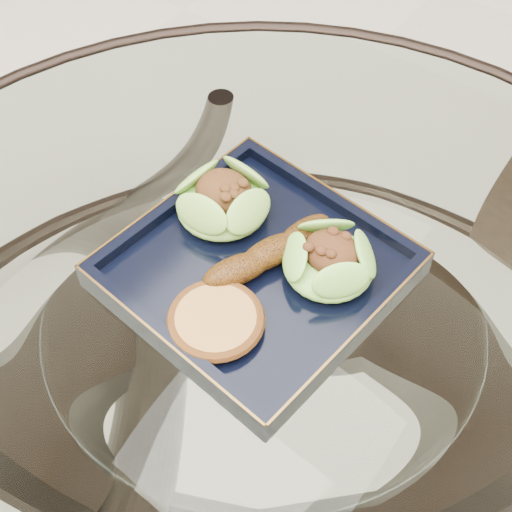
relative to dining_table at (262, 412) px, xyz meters
The scene contains 6 objects.
dining_table is the anchor object (origin of this frame).
navy_plate 0.19m from the dining_table, 132.18° to the left, with size 0.27×0.27×0.02m, color black.
lettuce_wrap_left 0.26m from the dining_table, 142.84° to the left, with size 0.10×0.10×0.04m, color #549F2E.
lettuce_wrap_right 0.23m from the dining_table, 83.58° to the left, with size 0.10×0.10×0.03m, color #61AE32.
roasted_plantain 0.22m from the dining_table, 121.74° to the left, with size 0.15×0.03×0.03m, color #562C09.
crumb_patty 0.20m from the dining_table, 149.76° to the right, with size 0.09×0.09×0.02m, color #B27E3B.
Camera 1 is at (0.23, -0.31, 1.39)m, focal length 50.00 mm.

